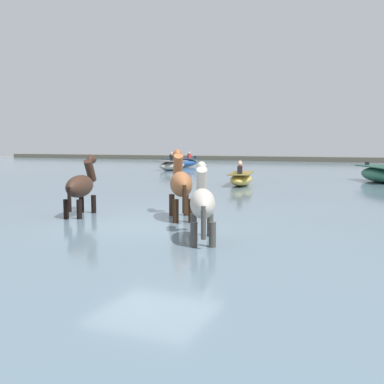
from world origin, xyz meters
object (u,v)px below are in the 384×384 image
Objects in this scene: boat_mid_channel at (380,174)px; boat_distant_east at (181,163)px; horse_flank_pinto at (202,205)px; boat_mid_outer at (172,165)px; horse_lead_chestnut at (181,186)px; horse_trailing_dark_bay at (81,188)px; boat_near_port at (241,178)px.

boat_distant_east reaches higher than boat_mid_channel.
horse_flank_pinto is 25.76m from boat_distant_east.
boat_mid_outer is at bearing 116.99° from horse_flank_pinto.
boat_distant_east reaches higher than boat_mid_outer.
boat_distant_east is at bearing 106.65° from boat_mid_outer.
horse_lead_chestnut is at bearing -63.83° from boat_mid_outer.
horse_lead_chestnut is 1.08× the size of horse_trailing_dark_bay.
horse_flank_pinto is 0.56× the size of boat_distant_east.
horse_trailing_dark_bay is 1.03× the size of horse_flank_pinto.
horse_trailing_dark_bay is 0.54× the size of boat_mid_channel.
horse_lead_chestnut is 19.44m from boat_mid_outer.
horse_lead_chestnut is 0.68× the size of boat_mid_outer.
horse_flank_pinto reaches higher than boat_near_port.
horse_lead_chestnut is 13.22m from boat_mid_channel.
horse_lead_chestnut reaches higher than boat_near_port.
horse_lead_chestnut is at bearing -82.16° from boat_near_port.
boat_near_port is 11.53m from boat_mid_outer.
boat_mid_outer is at bearing 116.17° from horse_lead_chestnut.
horse_flank_pinto is at bearing -22.03° from horse_trailing_dark_bay.
horse_flank_pinto is 0.52× the size of boat_mid_channel.
horse_trailing_dark_bay is 0.57× the size of boat_distant_east.
boat_mid_outer is (-12.66, 4.87, -0.03)m from boat_mid_channel.
horse_trailing_dark_bay is at bearing 157.97° from horse_flank_pinto.
horse_lead_chestnut is 0.58× the size of boat_mid_channel.
horse_lead_chestnut is at bearing 11.96° from horse_trailing_dark_bay.
boat_mid_outer is (-9.89, 19.43, -0.30)m from horse_flank_pinto.
horse_lead_chestnut reaches higher than boat_mid_outer.
horse_lead_chestnut is 0.62× the size of boat_distant_east.
boat_near_port is 0.93× the size of boat_mid_outer.
boat_distant_east is at bearing 108.66° from horse_trailing_dark_bay.
horse_trailing_dark_bay reaches higher than horse_flank_pinto.
boat_mid_outer is (-6.21, 17.94, -0.34)m from horse_trailing_dark_bay.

